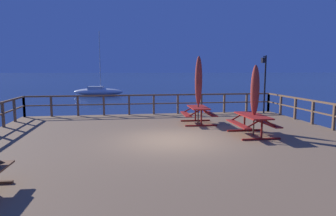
% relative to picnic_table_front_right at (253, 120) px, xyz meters
% --- Properties ---
extents(ground_plane, '(600.00, 600.00, 0.00)m').
position_rel_picnic_table_front_right_xyz_m(ground_plane, '(-3.07, -0.31, -1.28)').
color(ground_plane, navy).
extents(wooden_deck, '(13.69, 12.53, 0.72)m').
position_rel_picnic_table_front_right_xyz_m(wooden_deck, '(-3.07, -0.31, -0.92)').
color(wooden_deck, '#846647').
rests_on(wooden_deck, ground).
extents(railing_waterside_far, '(13.49, 0.10, 1.09)m').
position_rel_picnic_table_front_right_xyz_m(railing_waterside_far, '(-3.07, 5.81, 0.17)').
color(railing_waterside_far, brown).
rests_on(railing_waterside_far, wooden_deck).
extents(picnic_table_front_right, '(1.42, 1.89, 0.78)m').
position_rel_picnic_table_front_right_xyz_m(picnic_table_front_right, '(0.00, 0.00, 0.00)').
color(picnic_table_front_right, maroon).
rests_on(picnic_table_front_right, wooden_deck).
extents(picnic_table_back_left, '(1.47, 1.68, 0.78)m').
position_rel_picnic_table_front_right_xyz_m(picnic_table_back_left, '(-1.39, 2.64, -0.01)').
color(picnic_table_back_left, maroon).
rests_on(picnic_table_back_left, wooden_deck).
extents(patio_umbrella_tall_back_right, '(0.32, 0.32, 2.60)m').
position_rel_picnic_table_front_right_xyz_m(patio_umbrella_tall_back_right, '(0.07, 0.07, 1.10)').
color(patio_umbrella_tall_back_right, '#4C3828').
rests_on(patio_umbrella_tall_back_right, wooden_deck).
extents(patio_umbrella_tall_back_left, '(0.32, 0.32, 3.02)m').
position_rel_picnic_table_front_right_xyz_m(patio_umbrella_tall_back_left, '(-1.41, 2.59, 1.36)').
color(patio_umbrella_tall_back_left, '#4C3828').
rests_on(patio_umbrella_tall_back_left, wooden_deck).
extents(lamp_post_hooked, '(0.49, 0.57, 3.20)m').
position_rel_picnic_table_front_right_xyz_m(lamp_post_hooked, '(2.95, 5.11, 1.56)').
color(lamp_post_hooked, black).
rests_on(lamp_post_hooked, wooden_deck).
extents(sailboat_distant, '(6.19, 2.60, 7.72)m').
position_rel_picnic_table_front_right_xyz_m(sailboat_distant, '(-7.73, 26.72, -0.77)').
color(sailboat_distant, silver).
rests_on(sailboat_distant, ground).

